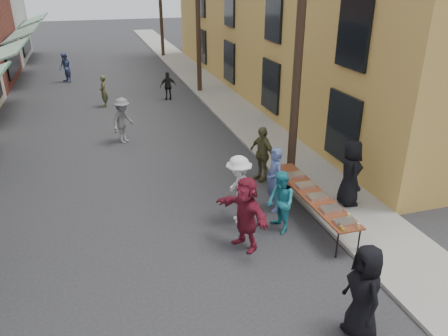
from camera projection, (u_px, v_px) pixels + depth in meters
ground at (179, 254)px, 10.45m from camera, size 120.00×120.00×0.00m
sidewalk at (212, 90)px, 24.86m from camera, size 2.20×60.00×0.10m
utility_pole_near at (300, 36)px, 12.38m from camera, size 0.26×0.26×9.00m
utility_pole_mid at (198, 7)px, 22.85m from camera, size 0.26×0.26×9.00m
serving_table at (312, 194)px, 11.74m from camera, size 0.70×4.00×0.75m
catering_tray_sausage at (345, 222)px, 10.26m from camera, size 0.50×0.33×0.08m
catering_tray_foil_b at (331, 209)px, 10.83m from camera, size 0.50×0.33×0.08m
catering_tray_buns at (317, 196)px, 11.44m from camera, size 0.50×0.33×0.08m
catering_tray_foil_d at (305, 185)px, 12.05m from camera, size 0.50×0.33×0.08m
catering_tray_buns_end at (294, 175)px, 12.66m from camera, size 0.50×0.33×0.08m
condiment_jar_a at (343, 230)px, 9.94m from camera, size 0.07×0.07×0.08m
condiment_jar_b at (341, 228)px, 10.03m from camera, size 0.07×0.07×0.08m
condiment_jar_c at (339, 226)px, 10.12m from camera, size 0.07×0.07×0.08m
cup_stack at (358, 225)px, 10.09m from camera, size 0.08×0.08×0.12m
guest_front_a at (364, 293)px, 7.74m from camera, size 0.68×0.98×1.91m
guest_front_b at (274, 180)px, 12.06m from camera, size 0.46×0.69×1.85m
guest_front_c at (280, 202)px, 11.08m from camera, size 0.67×0.83×1.65m
guest_front_d at (239, 190)px, 11.46m from camera, size 0.77×1.25×1.89m
guest_front_e at (262, 154)px, 13.87m from camera, size 0.77×1.14×1.79m
guest_queue_back at (246, 213)px, 10.36m from camera, size 1.17×1.80×1.86m
server at (350, 173)px, 12.16m from camera, size 0.80×1.04×1.90m
passerby_left at (123, 120)px, 17.00m from camera, size 1.25×1.32×1.79m
passerby_mid at (168, 86)px, 22.87m from camera, size 0.87×0.38×1.47m
passerby_right at (104, 91)px, 21.64m from camera, size 0.39×0.58×1.56m
passerby_far at (66, 68)px, 26.51m from camera, size 1.01×1.08×1.77m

